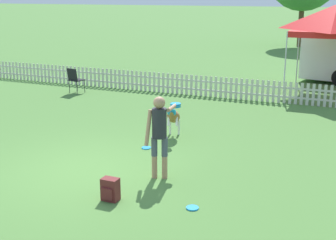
# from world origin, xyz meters

# --- Properties ---
(ground_plane) EXTENTS (240.00, 240.00, 0.00)m
(ground_plane) POSITION_xyz_m (0.00, 0.00, 0.00)
(ground_plane) COLOR #4C7A38
(handler_person) EXTENTS (0.45, 1.05, 1.63)m
(handler_person) POSITION_xyz_m (1.52, 0.26, 1.02)
(handler_person) COLOR tan
(handler_person) RESTS_ON ground_plane
(leaping_dog) EXTENTS (0.50, 1.05, 0.86)m
(leaping_dog) POSITION_xyz_m (0.75, 2.76, 0.54)
(leaping_dog) COLOR olive
(leaping_dog) RESTS_ON ground_plane
(frisbee_near_handler) EXTENTS (0.21, 0.21, 0.02)m
(frisbee_near_handler) POSITION_xyz_m (2.59, -0.79, 0.01)
(frisbee_near_handler) COLOR #1E8CD8
(frisbee_near_handler) RESTS_ON ground_plane
(frisbee_near_dog) EXTENTS (0.21, 0.21, 0.02)m
(frisbee_near_dog) POSITION_xyz_m (0.49, 1.74, 0.01)
(frisbee_near_dog) COLOR #1E8CD8
(frisbee_near_dog) RESTS_ON ground_plane
(backpack_on_grass) EXTENTS (0.29, 0.24, 0.40)m
(backpack_on_grass) POSITION_xyz_m (1.16, -1.05, 0.20)
(backpack_on_grass) COLOR maroon
(backpack_on_grass) RESTS_ON ground_plane
(picket_fence) EXTENTS (22.07, 0.04, 0.72)m
(picket_fence) POSITION_xyz_m (-0.00, 7.69, 0.36)
(picket_fence) COLOR beige
(picket_fence) RESTS_ON ground_plane
(folding_chair_center) EXTENTS (0.54, 0.55, 0.91)m
(folding_chair_center) POSITION_xyz_m (-4.58, 6.30, 0.55)
(folding_chair_center) COLOR #333338
(folding_chair_center) RESTS_ON ground_plane
(canopy_tent_main) EXTENTS (2.85, 2.85, 3.15)m
(canopy_tent_main) POSITION_xyz_m (3.87, 9.80, 2.61)
(canopy_tent_main) COLOR silver
(canopy_tent_main) RESTS_ON ground_plane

